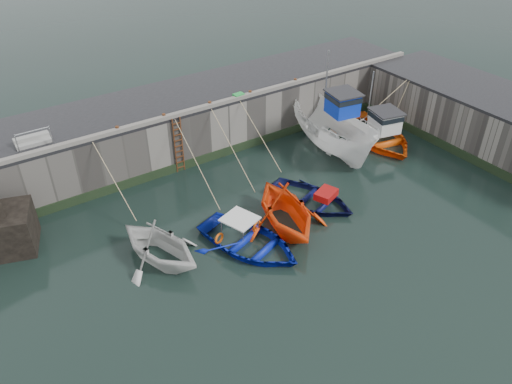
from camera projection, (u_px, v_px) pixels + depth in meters
ground at (327, 258)px, 21.58m from camera, size 120.00×120.00×0.00m
quay_back at (190, 120)px, 29.27m from camera, size 30.00×5.00×3.00m
quay_right at (490, 121)px, 29.10m from camera, size 5.00×15.00×3.00m
road_back at (187, 94)px, 28.37m from camera, size 30.00×5.00×0.16m
road_right at (498, 96)px, 28.21m from camera, size 5.00×15.00×0.16m
kerb_back at (208, 106)px, 26.66m from camera, size 30.00×0.30×0.20m
algae_back at (212, 156)px, 28.24m from camera, size 30.00×0.08×0.50m
algae_right at (458, 152)px, 28.64m from camera, size 0.08×15.00×0.50m
ladder at (179, 145)px, 26.53m from camera, size 0.51×0.08×3.20m
boat_near_white at (161, 260)px, 21.49m from camera, size 4.90×5.27×2.27m
boat_near_white_rope at (124, 210)px, 24.42m from camera, size 0.04×4.43×3.10m
boat_near_blue at (249, 247)px, 22.19m from camera, size 5.09×5.97×1.05m
boat_near_blue_rope at (196, 194)px, 25.61m from camera, size 0.04×5.63×3.10m
boat_near_blacktrim at (285, 226)px, 23.41m from camera, size 5.15×5.64×2.54m
boat_near_blacktrim_rope at (231, 179)px, 26.72m from camera, size 0.04×5.36×3.10m
boat_near_navy at (311, 203)px, 24.96m from camera, size 4.71×5.48×0.95m
boat_near_navy_rope at (260, 164)px, 28.00m from camera, size 0.04×4.70×3.10m
boat_far_white at (334, 131)px, 28.68m from camera, size 4.02×7.90×5.91m
boat_far_orange at (377, 134)px, 30.12m from camera, size 5.56×6.86×4.25m
fish_crate at (239, 96)px, 27.70m from camera, size 0.60×0.43×0.26m
railing at (33, 140)px, 23.33m from camera, size 1.60×1.05×1.00m
bollard_a at (117, 129)px, 24.41m from camera, size 0.18×0.18×0.28m
bollard_b at (164, 116)px, 25.56m from camera, size 0.18×0.18×0.28m
bollard_c at (210, 104)px, 26.80m from camera, size 0.18×0.18×0.28m
bollard_d at (250, 93)px, 28.00m from camera, size 0.18×0.18×0.28m
bollard_e at (295, 81)px, 29.47m from camera, size 0.18×0.18×0.28m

